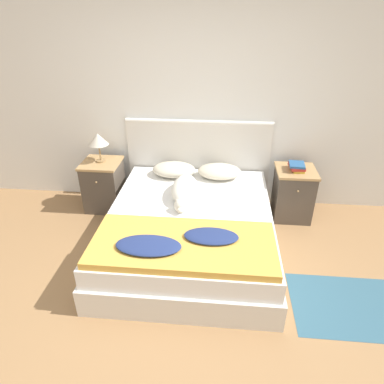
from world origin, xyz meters
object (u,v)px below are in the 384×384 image
nightstand_left (104,185)px  dog (184,190)px  table_lamp (98,140)px  bed (190,230)px  pillow_left (174,169)px  pillow_right (219,171)px  book_stack (297,167)px  nightstand_right (293,193)px

nightstand_left → dog: dog is taller
dog → table_lamp: bearing=155.2°
bed → table_lamp: table_lamp is taller
pillow_left → bed: bearing=-70.7°
nightstand_left → pillow_right: nightstand_left is taller
bed → nightstand_left: bearing=147.3°
pillow_left → table_lamp: 0.95m
bed → pillow_left: (-0.27, 0.78, 0.31)m
bed → pillow_right: pillow_right is taller
pillow_left → pillow_right: (0.55, 0.00, 0.00)m
pillow_left → pillow_right: 0.55m
bed → pillow_right: size_ratio=3.95×
book_stack → pillow_right: bearing=176.8°
nightstand_right → nightstand_left: bearing=180.0°
bed → table_lamp: 1.54m
table_lamp → book_stack: bearing=-0.7°
pillow_right → book_stack: 0.89m
nightstand_right → bed: bearing=-147.3°
nightstand_left → dog: 1.20m
nightstand_left → book_stack: book_stack is taller
book_stack → bed: bearing=-147.5°
bed → book_stack: 1.44m
table_lamp → pillow_right: bearing=0.8°
bed → dog: dog is taller
book_stack → table_lamp: bearing=179.3°
nightstand_left → pillow_left: (0.89, 0.04, 0.23)m
nightstand_right → pillow_right: nightstand_right is taller
dog → table_lamp: 1.23m
dog → table_lamp: (-1.07, 0.50, 0.34)m
dog → pillow_left: bearing=109.9°
nightstand_right → pillow_right: bearing=177.5°
nightstand_left → pillow_left: bearing=2.5°
pillow_left → pillow_right: same height
nightstand_left → pillow_right: size_ratio=1.21×
pillow_right → table_lamp: bearing=-179.2°
pillow_right → bed: bearing=-109.3°
nightstand_left → table_lamp: size_ratio=1.76×
nightstand_right → pillow_left: size_ratio=1.21×
bed → book_stack: bearing=32.5°
nightstand_right → table_lamp: 2.39m
bed → pillow_left: size_ratio=3.95×
nightstand_left → table_lamp: table_lamp is taller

